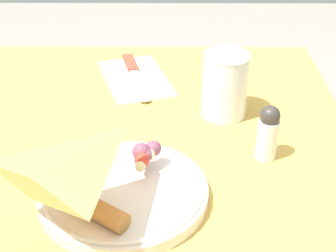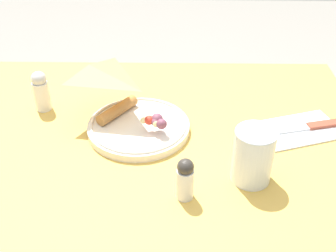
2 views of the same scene
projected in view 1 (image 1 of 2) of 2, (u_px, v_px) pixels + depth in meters
plate_pizza at (124, 188)px, 0.63m from camera, size 0.21×0.21×0.06m
milk_glass at (225, 87)px, 0.79m from camera, size 0.07×0.07×0.10m
napkin_folded at (136, 79)px, 0.92m from camera, size 0.19×0.15×0.00m
butter_knife at (135, 74)px, 0.93m from camera, size 0.19×0.06×0.01m
pepper_shaker at (268, 132)px, 0.70m from camera, size 0.03×0.03×0.08m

